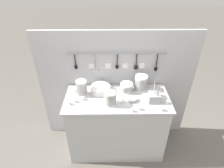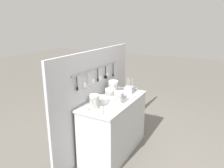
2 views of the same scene
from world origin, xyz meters
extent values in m
plane|color=#666059|center=(0.00, 0.00, 0.00)|extent=(20.00, 20.00, 0.00)
cube|color=#B7BABC|center=(0.00, 0.00, 0.87)|extent=(1.27, 0.58, 0.03)
cube|color=#B7BABC|center=(0.00, 0.00, 0.43)|extent=(1.22, 0.56, 0.86)
cube|color=#B2B2B7|center=(0.00, 0.33, 0.81)|extent=(2.07, 0.04, 1.62)
cylinder|color=#93969E|center=(0.00, 0.29, 1.34)|extent=(1.20, 0.01, 0.01)
sphere|color=#93969E|center=(-0.60, 0.29, 1.34)|extent=(0.02, 0.02, 0.02)
sphere|color=#93969E|center=(0.60, 0.29, 1.34)|extent=(0.02, 0.02, 0.02)
cylinder|color=black|center=(-0.51, 0.28, 1.26)|extent=(0.01, 0.01, 0.15)
ellipsoid|color=black|center=(-0.51, 0.28, 1.16)|extent=(0.04, 0.02, 0.06)
cylinder|color=#93969E|center=(-0.51, 0.29, 1.34)|extent=(0.00, 0.01, 0.02)
cylinder|color=#93969E|center=(-0.27, 0.28, 1.24)|extent=(0.01, 0.01, 0.18)
torus|color=#93969E|center=(-0.27, 0.28, 1.11)|extent=(0.10, 0.10, 0.01)
cylinder|color=#93969E|center=(-0.27, 0.29, 1.34)|extent=(0.01, 0.01, 0.02)
cylinder|color=black|center=(0.01, 0.28, 1.26)|extent=(0.01, 0.01, 0.15)
ellipsoid|color=black|center=(0.01, 0.28, 1.16)|extent=(0.04, 0.02, 0.06)
cylinder|color=#93969E|center=(0.01, 0.29, 1.34)|extent=(0.01, 0.01, 0.02)
cylinder|color=black|center=(0.25, 0.28, 1.25)|extent=(0.01, 0.01, 0.16)
sphere|color=black|center=(0.25, 0.28, 1.15)|extent=(0.06, 0.06, 0.06)
cylinder|color=#93969E|center=(0.25, 0.29, 1.34)|extent=(0.01, 0.01, 0.02)
cylinder|color=black|center=(0.50, 0.28, 1.24)|extent=(0.01, 0.01, 0.18)
ellipsoid|color=black|center=(0.50, 0.28, 1.13)|extent=(0.04, 0.02, 0.06)
cylinder|color=#93969E|center=(0.50, 0.29, 1.34)|extent=(0.00, 0.01, 0.02)
cube|color=white|center=(-0.32, 0.30, 1.16)|extent=(0.07, 0.01, 0.07)
cube|color=white|center=(-0.11, 0.30, 1.16)|extent=(0.07, 0.01, 0.07)
cube|color=white|center=(0.11, 0.30, 1.16)|extent=(0.07, 0.01, 0.07)
cube|color=white|center=(0.32, 0.30, 1.16)|extent=(0.07, 0.01, 0.07)
cylinder|color=white|center=(0.31, 0.17, 0.91)|extent=(0.16, 0.16, 0.05)
cylinder|color=white|center=(0.31, 0.17, 0.94)|extent=(0.16, 0.16, 0.05)
cylinder|color=white|center=(0.31, 0.17, 0.97)|extent=(0.16, 0.16, 0.05)
cylinder|color=white|center=(0.31, 0.17, 1.00)|extent=(0.16, 0.16, 0.05)
cylinder|color=white|center=(0.31, 0.17, 1.03)|extent=(0.16, 0.16, 0.05)
cylinder|color=white|center=(0.31, 0.17, 1.06)|extent=(0.16, 0.16, 0.05)
cylinder|color=white|center=(-0.08, -0.13, 0.91)|extent=(0.13, 0.13, 0.04)
cylinder|color=white|center=(-0.08, -0.13, 0.93)|extent=(0.13, 0.13, 0.04)
cylinder|color=white|center=(-0.08, -0.13, 0.95)|extent=(0.13, 0.13, 0.04)
cylinder|color=white|center=(-0.08, -0.13, 0.97)|extent=(0.13, 0.13, 0.04)
cylinder|color=white|center=(-0.08, -0.13, 1.00)|extent=(0.13, 0.13, 0.04)
cylinder|color=white|center=(-0.08, -0.13, 1.02)|extent=(0.13, 0.13, 0.04)
cylinder|color=white|center=(-0.08, -0.13, 1.04)|extent=(0.13, 0.13, 0.04)
cylinder|color=white|center=(0.12, 0.13, 0.91)|extent=(0.16, 0.16, 0.04)
cylinder|color=white|center=(0.12, 0.13, 0.93)|extent=(0.16, 0.16, 0.04)
cylinder|color=white|center=(0.12, 0.13, 0.96)|extent=(0.16, 0.16, 0.04)
cylinder|color=white|center=(0.12, 0.13, 0.98)|extent=(0.16, 0.16, 0.04)
cylinder|color=white|center=(-0.43, 0.07, 0.91)|extent=(0.13, 0.13, 0.05)
cylinder|color=white|center=(-0.43, 0.07, 0.94)|extent=(0.13, 0.13, 0.05)
cylinder|color=white|center=(-0.43, 0.07, 0.96)|extent=(0.13, 0.13, 0.05)
cylinder|color=white|center=(-0.43, 0.07, 0.99)|extent=(0.13, 0.13, 0.05)
cylinder|color=white|center=(-0.43, 0.07, 1.01)|extent=(0.13, 0.13, 0.05)
cylinder|color=white|center=(-0.43, 0.07, 1.04)|extent=(0.13, 0.13, 0.05)
cylinder|color=white|center=(-0.43, 0.07, 1.06)|extent=(0.13, 0.13, 0.05)
cylinder|color=white|center=(-0.21, 0.13, 0.89)|extent=(0.25, 0.25, 0.01)
cylinder|color=white|center=(-0.21, 0.13, 0.90)|extent=(0.25, 0.25, 0.01)
cylinder|color=white|center=(-0.21, 0.13, 0.91)|extent=(0.25, 0.25, 0.01)
cylinder|color=white|center=(-0.21, 0.13, 0.92)|extent=(0.25, 0.25, 0.01)
cylinder|color=white|center=(-0.21, 0.13, 0.93)|extent=(0.25, 0.25, 0.01)
cylinder|color=white|center=(-0.21, 0.13, 0.94)|extent=(0.25, 0.25, 0.01)
cylinder|color=white|center=(-0.21, 0.13, 0.96)|extent=(0.25, 0.25, 0.01)
cylinder|color=white|center=(-0.21, 0.13, 0.97)|extent=(0.25, 0.25, 0.01)
cylinder|color=#93969E|center=(0.18, -0.06, 0.91)|extent=(0.11, 0.11, 0.04)
cube|color=#93969E|center=(0.43, -0.07, 0.94)|extent=(0.14, 0.14, 0.10)
cylinder|color=#C6B793|center=(0.42, -0.03, 1.05)|extent=(0.03, 0.03, 0.21)
cylinder|color=#93969E|center=(0.45, -0.10, 1.03)|extent=(0.02, 0.02, 0.19)
cylinder|color=#C6B793|center=(0.46, -0.06, 1.02)|extent=(0.03, 0.03, 0.16)
cylinder|color=#C6B793|center=(0.42, -0.06, 1.03)|extent=(0.01, 0.02, 0.19)
cylinder|color=#93969E|center=(0.46, -0.10, 1.03)|extent=(0.01, 0.01, 0.18)
cylinder|color=white|center=(-0.53, 0.12, 0.91)|extent=(0.04, 0.04, 0.04)
cylinder|color=white|center=(0.07, -0.10, 0.91)|extent=(0.04, 0.04, 0.04)
cylinder|color=white|center=(0.17, -0.25, 0.91)|extent=(0.04, 0.04, 0.04)
cylinder|color=white|center=(0.49, -0.24, 0.91)|extent=(0.04, 0.04, 0.04)
cylinder|color=white|center=(0.24, -0.22, 0.91)|extent=(0.04, 0.04, 0.04)
cylinder|color=white|center=(-0.56, -0.12, 0.91)|extent=(0.04, 0.04, 0.04)
cylinder|color=white|center=(0.58, -0.12, 0.91)|extent=(0.04, 0.04, 0.04)
cylinder|color=white|center=(-0.41, -0.03, 0.91)|extent=(0.04, 0.04, 0.04)
cylinder|color=white|center=(-0.49, -0.08, 0.91)|extent=(0.04, 0.04, 0.04)
cylinder|color=white|center=(0.54, 0.02, 0.91)|extent=(0.04, 0.04, 0.04)
camera|label=1|loc=(-0.09, -1.80, 2.28)|focal=30.00mm
camera|label=2|loc=(-2.73, -1.45, 2.04)|focal=35.00mm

